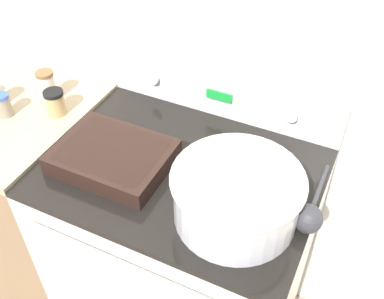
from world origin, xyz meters
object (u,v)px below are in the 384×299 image
(spice_jar_black_cap, at_px, (55,102))
(spice_jar_blue_cap, at_px, (4,105))
(spice_jar_brown_cap, at_px, (47,86))
(mixing_bowl, at_px, (237,195))
(ladle, at_px, (309,216))
(casserole_dish, at_px, (113,156))

(spice_jar_black_cap, height_order, spice_jar_blue_cap, spice_jar_black_cap)
(spice_jar_blue_cap, bearing_deg, spice_jar_brown_cap, 60.49)
(mixing_bowl, distance_m, spice_jar_blue_cap, 0.86)
(ladle, xyz_separation_m, spice_jar_brown_cap, (-0.97, 0.15, 0.03))
(mixing_bowl, bearing_deg, spice_jar_brown_cap, 165.51)
(casserole_dish, relative_size, spice_jar_brown_cap, 2.98)
(casserole_dish, relative_size, spice_jar_black_cap, 3.79)
(casserole_dish, bearing_deg, spice_jar_brown_cap, 155.47)
(casserole_dish, bearing_deg, mixing_bowl, -4.28)
(ladle, distance_m, spice_jar_blue_cap, 1.04)
(ladle, distance_m, spice_jar_black_cap, 0.90)
(casserole_dish, relative_size, ladle, 1.16)
(spice_jar_blue_cap, bearing_deg, ladle, -0.74)
(spice_jar_black_cap, height_order, spice_jar_brown_cap, spice_jar_brown_cap)
(casserole_dish, height_order, spice_jar_blue_cap, spice_jar_blue_cap)
(spice_jar_black_cap, bearing_deg, ladle, -6.17)
(ladle, bearing_deg, casserole_dish, -177.87)
(mixing_bowl, relative_size, spice_jar_brown_cap, 3.07)
(ladle, height_order, spice_jar_blue_cap, spice_jar_blue_cap)
(casserole_dish, bearing_deg, ladle, 2.13)
(casserole_dish, relative_size, spice_jar_blue_cap, 4.07)
(spice_jar_brown_cap, bearing_deg, spice_jar_blue_cap, -119.51)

